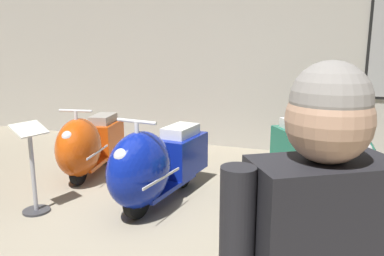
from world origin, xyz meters
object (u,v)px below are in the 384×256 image
at_px(scooter_2, 327,158).
at_px(info_stanchion, 33,177).
at_px(scooter_0, 87,145).
at_px(scooter_1, 154,165).

relative_size(scooter_2, info_stanchion, 1.73).
xyz_separation_m(scooter_0, scooter_1, (1.24, -0.58, 0.03)).
bearing_deg(scooter_1, scooter_2, 123.33).
distance_m(scooter_1, scooter_2, 1.95).
distance_m(scooter_2, info_stanchion, 3.20).
bearing_deg(scooter_2, scooter_0, -120.26).
distance_m(scooter_0, info_stanchion, 1.16).
bearing_deg(info_stanchion, scooter_1, 27.04).
relative_size(scooter_0, scooter_1, 0.95).
height_order(scooter_0, scooter_1, scooter_1).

